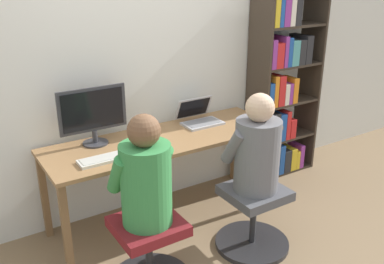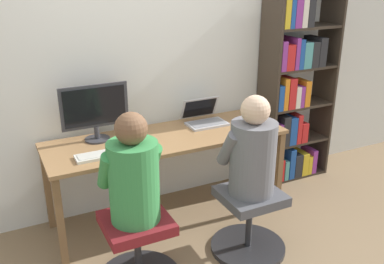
{
  "view_description": "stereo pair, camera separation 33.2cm",
  "coord_description": "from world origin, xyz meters",
  "px_view_note": "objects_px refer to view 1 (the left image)",
  "views": [
    {
      "loc": [
        -1.52,
        -2.46,
        2.02
      ],
      "look_at": [
        0.14,
        0.15,
        0.81
      ],
      "focal_mm": 40.0,
      "sensor_mm": 36.0,
      "label": 1
    },
    {
      "loc": [
        -1.23,
        -2.63,
        2.02
      ],
      "look_at": [
        0.14,
        0.15,
        0.81
      ],
      "focal_mm": 40.0,
      "sensor_mm": 36.0,
      "label": 2
    }
  ],
  "objects_px": {
    "person_at_laptop": "(257,149)",
    "keyboard": "(107,158)",
    "laptop": "(200,118)",
    "bookshelf": "(281,90)",
    "person_at_monitor": "(145,177)",
    "office_chair_right": "(253,218)",
    "desktop_monitor": "(93,114)",
    "office_chair_left": "(149,254)"
  },
  "relations": [
    {
      "from": "office_chair_left",
      "to": "office_chair_right",
      "type": "xyz_separation_m",
      "value": [
        0.86,
        -0.03,
        0.0
      ]
    },
    {
      "from": "desktop_monitor",
      "to": "person_at_laptop",
      "type": "height_order",
      "value": "person_at_laptop"
    },
    {
      "from": "keyboard",
      "to": "person_at_monitor",
      "type": "bearing_deg",
      "value": -84.2
    },
    {
      "from": "office_chair_left",
      "to": "desktop_monitor",
      "type": "bearing_deg",
      "value": 91.15
    },
    {
      "from": "person_at_laptop",
      "to": "office_chair_left",
      "type": "bearing_deg",
      "value": 178.11
    },
    {
      "from": "desktop_monitor",
      "to": "person_at_monitor",
      "type": "bearing_deg",
      "value": -88.84
    },
    {
      "from": "keyboard",
      "to": "office_chair_left",
      "type": "xyz_separation_m",
      "value": [
        0.05,
        -0.51,
        -0.51
      ]
    },
    {
      "from": "laptop",
      "to": "bookshelf",
      "type": "bearing_deg",
      "value": 1.44
    },
    {
      "from": "laptop",
      "to": "person_at_laptop",
      "type": "xyz_separation_m",
      "value": [
        -0.05,
        -0.82,
        0.02
      ]
    },
    {
      "from": "keyboard",
      "to": "person_at_monitor",
      "type": "height_order",
      "value": "person_at_monitor"
    },
    {
      "from": "person_at_monitor",
      "to": "office_chair_left",
      "type": "bearing_deg",
      "value": -90.0
    },
    {
      "from": "office_chair_right",
      "to": "person_at_laptop",
      "type": "distance_m",
      "value": 0.56
    },
    {
      "from": "keyboard",
      "to": "office_chair_left",
      "type": "height_order",
      "value": "keyboard"
    },
    {
      "from": "person_at_laptop",
      "to": "bookshelf",
      "type": "relative_size",
      "value": 0.38
    },
    {
      "from": "keyboard",
      "to": "person_at_monitor",
      "type": "relative_size",
      "value": 0.57
    },
    {
      "from": "keyboard",
      "to": "person_at_laptop",
      "type": "distance_m",
      "value": 1.06
    },
    {
      "from": "keyboard",
      "to": "person_at_laptop",
      "type": "height_order",
      "value": "person_at_laptop"
    },
    {
      "from": "laptop",
      "to": "keyboard",
      "type": "relative_size",
      "value": 0.82
    },
    {
      "from": "office_chair_left",
      "to": "office_chair_right",
      "type": "bearing_deg",
      "value": -2.24
    },
    {
      "from": "keyboard",
      "to": "office_chair_right",
      "type": "relative_size",
      "value": 0.73
    },
    {
      "from": "laptop",
      "to": "desktop_monitor",
      "type": "bearing_deg",
      "value": 177.78
    },
    {
      "from": "person_at_monitor",
      "to": "person_at_laptop",
      "type": "distance_m",
      "value": 0.86
    },
    {
      "from": "desktop_monitor",
      "to": "person_at_laptop",
      "type": "bearing_deg",
      "value": -44.28
    },
    {
      "from": "bookshelf",
      "to": "desktop_monitor",
      "type": "bearing_deg",
      "value": 179.65
    },
    {
      "from": "laptop",
      "to": "keyboard",
      "type": "height_order",
      "value": "laptop"
    },
    {
      "from": "desktop_monitor",
      "to": "laptop",
      "type": "bearing_deg",
      "value": -2.22
    },
    {
      "from": "bookshelf",
      "to": "person_at_laptop",
      "type": "bearing_deg",
      "value": -140.45
    },
    {
      "from": "desktop_monitor",
      "to": "person_at_laptop",
      "type": "distance_m",
      "value": 1.24
    },
    {
      "from": "desktop_monitor",
      "to": "keyboard",
      "type": "height_order",
      "value": "desktop_monitor"
    },
    {
      "from": "office_chair_right",
      "to": "person_at_monitor",
      "type": "height_order",
      "value": "person_at_monitor"
    },
    {
      "from": "bookshelf",
      "to": "person_at_monitor",
      "type": "bearing_deg",
      "value": -156.72
    },
    {
      "from": "person_at_laptop",
      "to": "office_chair_right",
      "type": "bearing_deg",
      "value": -90.0
    },
    {
      "from": "laptop",
      "to": "office_chair_left",
      "type": "xyz_separation_m",
      "value": [
        -0.92,
        -0.79,
        -0.54
      ]
    },
    {
      "from": "person_at_laptop",
      "to": "keyboard",
      "type": "bearing_deg",
      "value": 149.69
    },
    {
      "from": "person_at_laptop",
      "to": "bookshelf",
      "type": "height_order",
      "value": "bookshelf"
    },
    {
      "from": "office_chair_right",
      "to": "person_at_monitor",
      "type": "xyz_separation_m",
      "value": [
        -0.86,
        0.04,
        0.57
      ]
    },
    {
      "from": "office_chair_left",
      "to": "person_at_monitor",
      "type": "height_order",
      "value": "person_at_monitor"
    },
    {
      "from": "desktop_monitor",
      "to": "keyboard",
      "type": "relative_size",
      "value": 1.28
    },
    {
      "from": "desktop_monitor",
      "to": "person_at_monitor",
      "type": "relative_size",
      "value": 0.72
    },
    {
      "from": "person_at_laptop",
      "to": "bookshelf",
      "type": "distance_m",
      "value": 1.33
    },
    {
      "from": "keyboard",
      "to": "bookshelf",
      "type": "xyz_separation_m",
      "value": [
        1.94,
        0.31,
        0.14
      ]
    },
    {
      "from": "laptop",
      "to": "person_at_laptop",
      "type": "bearing_deg",
      "value": -93.71
    }
  ]
}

